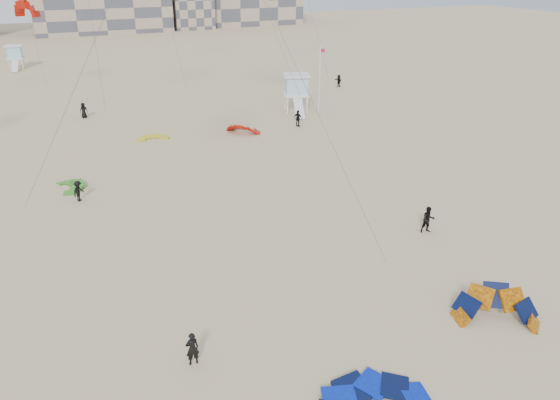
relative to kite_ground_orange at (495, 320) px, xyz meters
name	(u,v)px	position (x,y,z in m)	size (l,w,h in m)	color
ground	(252,371)	(-12.41, 1.38, 0.00)	(320.00, 320.00, 0.00)	tan
kite_ground_orange	(495,320)	(0.00, 0.00, 0.00)	(4.19, 3.28, 2.64)	orange
kite_ground_green	(71,188)	(-18.05, 26.69, 0.00)	(2.91, 3.05, 0.69)	green
kite_ground_red_far	(243,133)	(-0.49, 35.31, 0.00)	(3.38, 3.21, 1.61)	red
kite_ground_yellow	(153,139)	(-9.51, 36.89, 0.00)	(2.85, 2.99, 0.44)	yellow
kitesurfer_main	(192,349)	(-14.63, 2.90, 0.82)	(0.60, 0.39, 1.65)	black
kitesurfer_b	(428,220)	(2.90, 9.21, 0.90)	(0.87, 0.68, 1.80)	black
kitesurfer_c	(78,191)	(-17.60, 23.69, 0.79)	(1.02, 0.59, 1.59)	black
kitesurfer_d	(298,118)	(5.75, 35.09, 0.90)	(1.05, 0.44, 1.79)	black
kitesurfer_e	(84,110)	(-14.95, 47.97, 0.87)	(0.85, 0.55, 1.74)	black
kitesurfer_f	(339,81)	(19.63, 51.02, 0.84)	(1.57, 0.50, 1.69)	black
kite_fly_red	(26,10)	(-19.08, 61.26, 10.74)	(5.26, 5.25, 11.16)	red
lifeguard_tower_near	(296,93)	(8.44, 41.23, 2.12)	(3.83, 6.31, 4.28)	white
lifeguard_tower_far	(15,57)	(-22.03, 84.39, 1.86)	(2.94, 5.28, 3.75)	white
flagpole	(320,79)	(10.45, 39.31, 3.99)	(0.62, 0.09, 7.59)	white
condo_mid	(101,6)	(-2.41, 131.38, 6.00)	(32.00, 16.00, 12.00)	tan
condo_fill_right	(190,8)	(19.59, 129.38, 5.00)	(10.00, 10.00, 10.00)	tan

